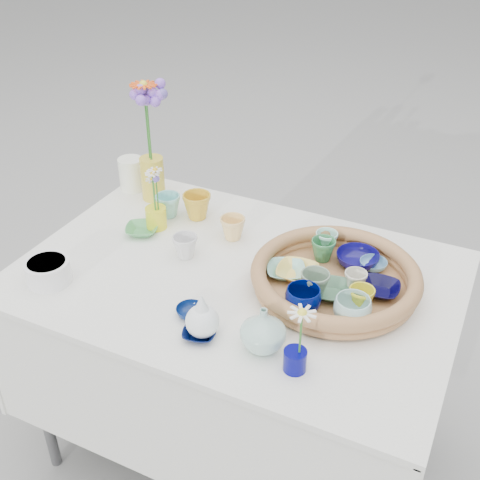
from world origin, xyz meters
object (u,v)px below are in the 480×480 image
at_px(display_table, 238,445).
at_px(bud_vase_seafoam, 263,329).
at_px(tall_vase_yellow, 153,178).
at_px(wicker_tray, 335,279).

height_order(display_table, bud_vase_seafoam, bud_vase_seafoam).
bearing_deg(tall_vase_yellow, display_table, -31.42).
relative_size(wicker_tray, bud_vase_seafoam, 3.98).
height_order(display_table, tall_vase_yellow, tall_vase_yellow).
height_order(bud_vase_seafoam, tall_vase_yellow, tall_vase_yellow).
xyz_separation_m(bud_vase_seafoam, tall_vase_yellow, (-0.66, 0.54, 0.02)).
relative_size(display_table, bud_vase_seafoam, 10.59).
bearing_deg(tall_vase_yellow, bud_vase_seafoam, -39.12).
relative_size(display_table, tall_vase_yellow, 8.15).
bearing_deg(wicker_tray, display_table, -169.88).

